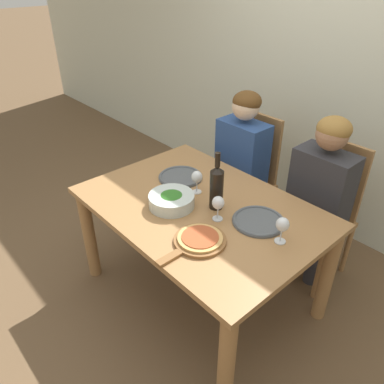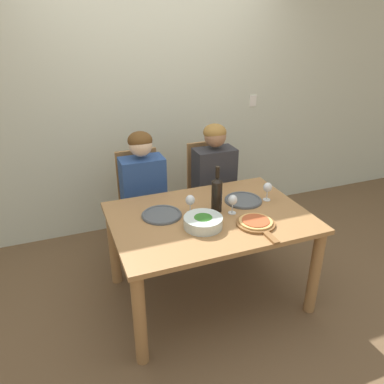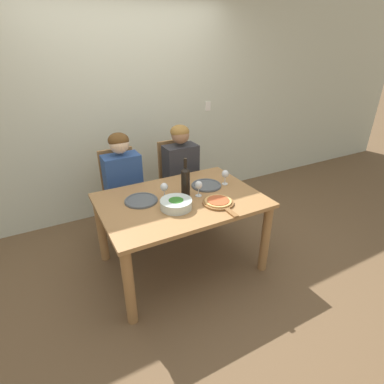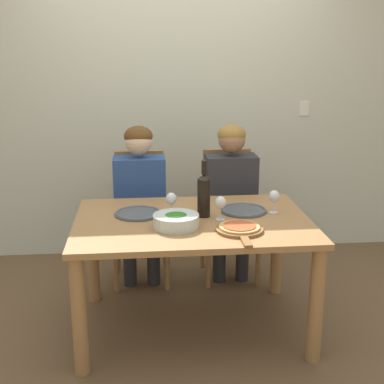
# 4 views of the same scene
# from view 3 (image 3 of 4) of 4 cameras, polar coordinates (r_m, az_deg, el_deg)

# --- Properties ---
(ground_plane) EXTENTS (40.00, 40.00, 0.00)m
(ground_plane) POSITION_cam_3_polar(r_m,az_deg,el_deg) (3.14, -1.92, -13.35)
(ground_plane) COLOR brown
(back_wall) EXTENTS (10.00, 0.06, 2.70)m
(back_wall) POSITION_cam_3_polar(r_m,az_deg,el_deg) (3.78, -12.15, 15.81)
(back_wall) COLOR beige
(back_wall) RESTS_ON ground
(dining_table) EXTENTS (1.45, 1.01, 0.74)m
(dining_table) POSITION_cam_3_polar(r_m,az_deg,el_deg) (2.79, -2.12, -3.47)
(dining_table) COLOR #9E7042
(dining_table) RESTS_ON ground
(chair_left) EXTENTS (0.42, 0.42, 0.99)m
(chair_left) POSITION_cam_3_polar(r_m,az_deg,el_deg) (3.44, -13.17, -0.01)
(chair_left) COLOR #9E7042
(chair_left) RESTS_ON ground
(chair_right) EXTENTS (0.42, 0.42, 0.99)m
(chair_right) POSITION_cam_3_polar(r_m,az_deg,el_deg) (3.65, -2.81, 2.27)
(chair_right) COLOR #9E7042
(chair_right) RESTS_ON ground
(person_woman) EXTENTS (0.47, 0.51, 1.22)m
(person_woman) POSITION_cam_3_polar(r_m,az_deg,el_deg) (3.25, -12.95, 2.53)
(person_woman) COLOR #28282D
(person_woman) RESTS_ON ground
(person_man) EXTENTS (0.47, 0.51, 1.22)m
(person_man) POSITION_cam_3_polar(r_m,az_deg,el_deg) (3.47, -2.03, 4.77)
(person_man) COLOR #28282D
(person_man) RESTS_ON ground
(wine_bottle) EXTENTS (0.08, 0.08, 0.36)m
(wine_bottle) POSITION_cam_3_polar(r_m,az_deg,el_deg) (2.74, -1.26, 2.19)
(wine_bottle) COLOR black
(wine_bottle) RESTS_ON dining_table
(broccoli_bowl) EXTENTS (0.27, 0.27, 0.08)m
(broccoli_bowl) POSITION_cam_3_polar(r_m,az_deg,el_deg) (2.56, -3.04, -2.27)
(broccoli_bowl) COLOR silver
(broccoli_bowl) RESTS_ON dining_table
(dinner_plate_left) EXTENTS (0.30, 0.30, 0.02)m
(dinner_plate_left) POSITION_cam_3_polar(r_m,az_deg,el_deg) (2.72, -9.66, -1.57)
(dinner_plate_left) COLOR #4C5156
(dinner_plate_left) RESTS_ON dining_table
(dinner_plate_right) EXTENTS (0.30, 0.30, 0.02)m
(dinner_plate_right) POSITION_cam_3_polar(r_m,az_deg,el_deg) (2.97, 2.75, 1.32)
(dinner_plate_right) COLOR #4C5156
(dinner_plate_right) RESTS_ON dining_table
(pizza_on_board) EXTENTS (0.28, 0.42, 0.04)m
(pizza_on_board) POSITION_cam_3_polar(r_m,az_deg,el_deg) (2.64, 5.11, -1.98)
(pizza_on_board) COLOR brown
(pizza_on_board) RESTS_ON dining_table
(wine_glass_left) EXTENTS (0.07, 0.07, 0.15)m
(wine_glass_left) POSITION_cam_3_polar(r_m,az_deg,el_deg) (2.70, -5.32, 0.82)
(wine_glass_left) COLOR silver
(wine_glass_left) RESTS_ON dining_table
(wine_glass_right) EXTENTS (0.07, 0.07, 0.15)m
(wine_glass_right) POSITION_cam_3_polar(r_m,az_deg,el_deg) (2.99, 6.35, 3.33)
(wine_glass_right) COLOR silver
(wine_glass_right) RESTS_ON dining_table
(wine_glass_centre) EXTENTS (0.07, 0.07, 0.15)m
(wine_glass_centre) POSITION_cam_3_polar(r_m,az_deg,el_deg) (2.73, 1.26, 1.21)
(wine_glass_centre) COLOR silver
(wine_glass_centre) RESTS_ON dining_table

